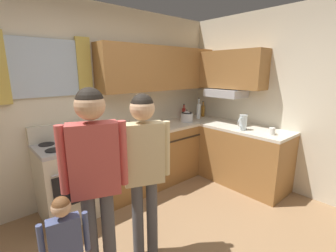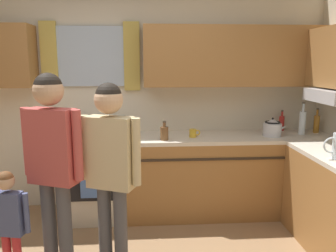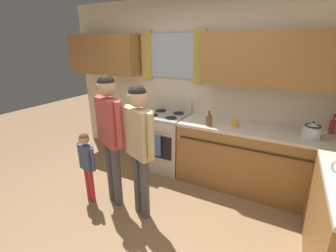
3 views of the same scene
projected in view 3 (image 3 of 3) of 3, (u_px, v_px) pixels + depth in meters
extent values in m
plane|color=#93704C|center=(125.00, 235.00, 2.47)|extent=(12.00, 12.00, 0.00)
cube|color=beige|center=(195.00, 87.00, 3.62)|extent=(4.60, 0.10, 2.60)
cube|color=silver|center=(172.00, 56.00, 3.57)|extent=(0.73, 0.03, 0.66)
cube|color=gold|center=(147.00, 55.00, 3.76)|extent=(0.18, 0.04, 0.76)
cube|color=gold|center=(200.00, 57.00, 3.36)|extent=(0.18, 0.04, 0.76)
cube|color=#9E6B38|center=(104.00, 55.00, 4.00)|extent=(1.34, 0.32, 0.66)
cube|color=#9E6B38|center=(289.00, 59.00, 2.74)|extent=(2.08, 0.32, 0.66)
cube|color=#9E6B38|center=(263.00, 163.00, 3.11)|extent=(2.29, 0.62, 0.86)
cube|color=beige|center=(268.00, 131.00, 2.96)|extent=(2.29, 0.62, 0.04)
cube|color=#2D2319|center=(263.00, 152.00, 2.75)|extent=(2.17, 0.01, 0.02)
cube|color=beige|center=(166.00, 142.00, 3.76)|extent=(0.64, 0.62, 0.86)
cube|color=black|center=(156.00, 146.00, 3.48)|extent=(0.52, 0.01, 0.36)
cylinder|color=#ADADB2|center=(155.00, 133.00, 3.38)|extent=(0.52, 0.02, 0.02)
cube|color=#ADADB2|center=(166.00, 116.00, 3.61)|extent=(0.64, 0.62, 0.04)
cube|color=beige|center=(173.00, 104.00, 3.79)|extent=(0.64, 0.08, 0.20)
cylinder|color=black|center=(152.00, 115.00, 3.56)|extent=(0.17, 0.17, 0.01)
cylinder|color=black|center=(171.00, 118.00, 3.42)|extent=(0.17, 0.17, 0.01)
cylinder|color=black|center=(161.00, 111.00, 3.78)|extent=(0.17, 0.17, 0.01)
cylinder|color=black|center=(179.00, 113.00, 3.64)|extent=(0.17, 0.17, 0.01)
cube|color=#4C72B7|center=(155.00, 145.00, 3.44)|extent=(0.20, 0.02, 0.34)
cylinder|color=red|center=(332.00, 127.00, 2.81)|extent=(0.06, 0.06, 0.17)
cylinder|color=red|center=(334.00, 118.00, 2.77)|extent=(0.02, 0.02, 0.06)
cylinder|color=#3F382D|center=(335.00, 115.00, 2.76)|extent=(0.03, 0.03, 0.02)
cylinder|color=brown|center=(209.00, 120.00, 3.09)|extent=(0.08, 0.08, 0.14)
cylinder|color=brown|center=(209.00, 114.00, 3.06)|extent=(0.03, 0.03, 0.05)
cylinder|color=#3F382D|center=(209.00, 111.00, 3.05)|extent=(0.04, 0.04, 0.02)
cylinder|color=gold|center=(234.00, 123.00, 3.06)|extent=(0.08, 0.08, 0.09)
torus|color=gold|center=(238.00, 124.00, 3.04)|extent=(0.06, 0.01, 0.06)
cylinder|color=silver|center=(312.00, 133.00, 2.67)|extent=(0.20, 0.20, 0.14)
cone|color=silver|center=(313.00, 125.00, 2.63)|extent=(0.18, 0.18, 0.05)
sphere|color=black|center=(314.00, 122.00, 2.62)|extent=(0.02, 0.02, 0.02)
cone|color=silver|center=(325.00, 132.00, 2.60)|extent=(0.09, 0.04, 0.07)
torus|color=black|center=(313.00, 126.00, 2.64)|extent=(0.17, 0.17, 0.02)
cylinder|color=#4C4C51|center=(117.00, 176.00, 2.84)|extent=(0.11, 0.11, 0.80)
cylinder|color=#4C4C51|center=(111.00, 172.00, 2.94)|extent=(0.11, 0.11, 0.80)
cube|color=#BF4C47|center=(109.00, 122.00, 2.66)|extent=(0.40, 0.28, 0.57)
cylinder|color=#BF4C47|center=(119.00, 125.00, 2.50)|extent=(0.07, 0.07, 0.52)
cylinder|color=#BF4C47|center=(101.00, 116.00, 2.81)|extent=(0.07, 0.07, 0.52)
sphere|color=tan|center=(106.00, 87.00, 2.52)|extent=(0.22, 0.22, 0.22)
sphere|color=black|center=(106.00, 84.00, 2.51)|extent=(0.20, 0.20, 0.20)
cylinder|color=#4C4C51|center=(145.00, 188.00, 2.63)|extent=(0.10, 0.10, 0.77)
cylinder|color=#4C4C51|center=(138.00, 183.00, 2.73)|extent=(0.10, 0.10, 0.77)
cube|color=#D1BC8C|center=(139.00, 133.00, 2.46)|extent=(0.38, 0.27, 0.54)
cylinder|color=#D1BC8C|center=(151.00, 137.00, 2.30)|extent=(0.07, 0.07, 0.50)
cylinder|color=#D1BC8C|center=(129.00, 126.00, 2.61)|extent=(0.07, 0.07, 0.50)
sphere|color=#DBAD84|center=(137.00, 97.00, 2.33)|extent=(0.21, 0.21, 0.21)
sphere|color=black|center=(137.00, 94.00, 2.32)|extent=(0.19, 0.19, 0.19)
cylinder|color=red|center=(92.00, 186.00, 2.94)|extent=(0.06, 0.06, 0.46)
cylinder|color=red|center=(88.00, 183.00, 2.99)|extent=(0.06, 0.06, 0.46)
cube|color=#47517A|center=(86.00, 157.00, 2.84)|extent=(0.22, 0.13, 0.33)
cylinder|color=#47517A|center=(93.00, 160.00, 2.75)|extent=(0.04, 0.04, 0.30)
cylinder|color=#47517A|center=(80.00, 153.00, 2.92)|extent=(0.04, 0.04, 0.30)
sphere|color=tan|center=(84.00, 139.00, 2.75)|extent=(0.13, 0.13, 0.13)
sphere|color=brown|center=(84.00, 138.00, 2.75)|extent=(0.12, 0.12, 0.12)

